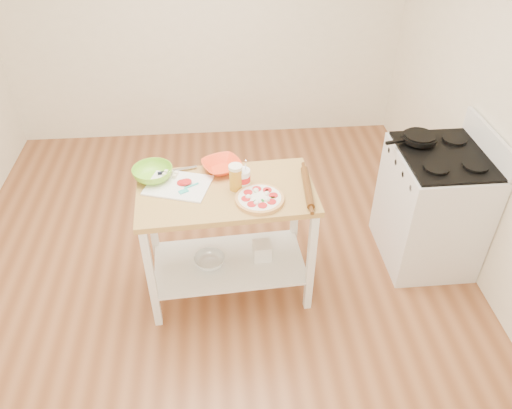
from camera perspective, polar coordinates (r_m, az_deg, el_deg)
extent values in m
cube|color=#925936|center=(3.90, -4.93, -8.40)|extent=(4.00, 4.50, 0.02)
cube|color=#F1E6CA|center=(5.17, -6.24, 21.38)|extent=(4.00, 0.02, 2.70)
cube|color=#B28A49|center=(3.23, -3.44, 1.34)|extent=(1.18, 0.69, 0.04)
cube|color=white|center=(3.64, -3.07, -6.66)|extent=(1.10, 0.63, 0.02)
cube|color=white|center=(3.34, -11.88, -8.42)|extent=(0.05, 0.05, 0.86)
cube|color=white|center=(3.73, -11.70, -2.50)|extent=(0.05, 0.05, 0.86)
cube|color=white|center=(3.39, 6.28, -6.71)|extent=(0.05, 0.05, 0.86)
cube|color=white|center=(3.78, 4.43, -1.07)|extent=(0.05, 0.05, 0.86)
cube|color=silver|center=(4.00, 19.34, -0.38)|extent=(0.63, 0.74, 0.92)
cube|color=black|center=(3.75, 20.81, 5.28)|extent=(0.59, 0.70, 0.02)
cube|color=silver|center=(3.84, 25.11, 6.46)|extent=(0.03, 0.74, 0.18)
cylinder|color=black|center=(3.81, 18.15, 7.26)|extent=(0.25, 0.25, 0.03)
cube|color=black|center=(3.71, 15.67, 6.92)|extent=(0.15, 0.06, 0.02)
cylinder|color=#EAAE63|center=(3.12, 0.42, 0.56)|extent=(0.31, 0.31, 0.02)
cylinder|color=#EAAE63|center=(3.11, 0.42, 0.74)|extent=(0.31, 0.31, 0.01)
cylinder|color=white|center=(3.11, 0.42, 0.75)|extent=(0.27, 0.27, 0.01)
cylinder|color=red|center=(3.12, 2.00, 1.05)|extent=(0.06, 0.06, 0.01)
cylinder|color=red|center=(3.17, 1.29, 1.65)|extent=(0.06, 0.06, 0.01)
cylinder|color=red|center=(3.18, 0.10, 1.79)|extent=(0.06, 0.06, 0.01)
cylinder|color=red|center=(3.15, -0.92, 1.39)|extent=(0.06, 0.06, 0.01)
cylinder|color=red|center=(3.10, -1.17, 0.66)|extent=(0.06, 0.06, 0.01)
cylinder|color=red|center=(3.05, -0.49, 0.03)|extent=(0.06, 0.06, 0.01)
cylinder|color=red|center=(3.04, 0.76, -0.12)|extent=(0.06, 0.06, 0.01)
cylinder|color=red|center=(3.07, 1.79, 0.31)|extent=(0.06, 0.06, 0.01)
sphere|color=white|center=(3.14, 1.24, 1.22)|extent=(0.04, 0.04, 0.04)
sphere|color=white|center=(3.16, 0.00, 1.60)|extent=(0.04, 0.04, 0.04)
sphere|color=white|center=(3.11, -0.88, 0.85)|extent=(0.04, 0.04, 0.04)
sphere|color=white|center=(3.06, 0.05, 0.15)|extent=(0.04, 0.04, 0.04)
sphere|color=white|center=(3.08, 1.29, 0.48)|extent=(0.04, 0.04, 0.04)
plane|color=#146617|center=(3.10, 1.93, 0.84)|extent=(0.03, 0.03, 0.00)
plane|color=#146617|center=(3.16, 1.24, 1.65)|extent=(0.04, 0.04, 0.00)
plane|color=#146617|center=(3.16, -0.13, 1.56)|extent=(0.03, 0.03, 0.00)
plane|color=#146617|center=(3.11, -0.82, 0.95)|extent=(0.03, 0.03, 0.00)
plane|color=#146617|center=(3.07, -0.13, 0.40)|extent=(0.04, 0.04, 0.00)
plane|color=#146617|center=(3.08, 0.77, 0.48)|extent=(0.03, 0.03, 0.00)
cube|color=white|center=(3.29, -8.87, 2.19)|extent=(0.47, 0.41, 0.01)
cube|color=#F4EACC|center=(3.37, -10.41, 3.36)|extent=(0.03, 0.03, 0.02)
cube|color=#F4EACC|center=(3.36, -9.86, 3.29)|extent=(0.03, 0.03, 0.02)
cube|color=#F4EACC|center=(3.35, -9.30, 3.22)|extent=(0.03, 0.03, 0.02)
cube|color=#F4EACC|center=(3.40, -10.20, 3.69)|extent=(0.03, 0.03, 0.02)
cube|color=#F4EACC|center=(3.39, -9.65, 3.62)|extent=(0.03, 0.03, 0.02)
cube|color=#F4EACC|center=(3.37, -9.10, 3.56)|extent=(0.03, 0.03, 0.02)
cylinder|color=red|center=(3.29, -8.44, 2.48)|extent=(0.07, 0.07, 0.01)
cylinder|color=red|center=(3.28, -8.21, 2.54)|extent=(0.07, 0.07, 0.01)
cylinder|color=red|center=(3.27, -7.97, 2.59)|extent=(0.07, 0.07, 0.01)
cube|color=#32C5B8|center=(3.21, -8.28, 1.50)|extent=(0.07, 0.06, 0.01)
cylinder|color=#32C5B8|center=(3.25, -7.39, 2.15)|extent=(0.09, 0.06, 0.01)
cube|color=silver|center=(3.43, -8.23, 4.06)|extent=(0.18, 0.06, 0.00)
cube|color=black|center=(3.40, -10.35, 3.64)|extent=(0.10, 0.04, 0.01)
imported|color=#FB461E|center=(3.40, -3.92, 4.41)|extent=(0.33, 0.33, 0.06)
imported|color=#7ECC2E|center=(3.37, -11.72, 3.50)|extent=(0.30, 0.30, 0.08)
cylinder|color=#BE8620|center=(3.19, -2.33, 2.97)|extent=(0.08, 0.08, 0.15)
cylinder|color=white|center=(3.14, -2.37, 4.29)|extent=(0.09, 0.09, 0.02)
cylinder|color=white|center=(3.22, -1.53, 3.06)|extent=(0.10, 0.10, 0.12)
cylinder|color=red|center=(3.22, -1.53, 3.06)|extent=(0.10, 0.10, 0.04)
cylinder|color=silver|center=(3.17, -1.20, 4.45)|extent=(0.01, 0.06, 0.12)
cylinder|color=brown|center=(3.22, 5.89, 1.97)|extent=(0.07, 0.42, 0.05)
imported|color=silver|center=(3.60, -5.32, -6.46)|extent=(0.27, 0.27, 0.07)
cube|color=white|center=(3.62, 0.69, -5.29)|extent=(0.14, 0.14, 0.13)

